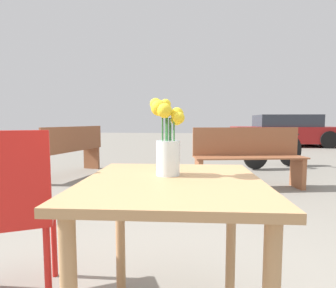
# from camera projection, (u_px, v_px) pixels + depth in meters

# --- Properties ---
(table_front) EXTENTS (0.75, 0.78, 0.70)m
(table_front) POSITION_uv_depth(u_px,v_px,m) (172.00, 208.00, 1.06)
(table_front) COLOR tan
(table_front) RESTS_ON ground_plane
(flower_vase) EXTENTS (0.15, 0.13, 0.33)m
(flower_vase) POSITION_uv_depth(u_px,v_px,m) (168.00, 143.00, 1.12)
(flower_vase) COLOR silver
(flower_vase) RESTS_ON table_front
(cafe_chair) EXTENTS (0.53, 0.53, 0.90)m
(cafe_chair) POSITION_uv_depth(u_px,v_px,m) (9.00, 208.00, 1.26)
(cafe_chair) COLOR red
(cafe_chair) RESTS_ON ground_plane
(bench_near) EXTENTS (1.57, 0.62, 0.85)m
(bench_near) POSITION_uv_depth(u_px,v_px,m) (247.00, 155.00, 3.69)
(bench_near) COLOR brown
(bench_near) RESTS_ON ground_plane
(bench_middle) EXTENTS (0.66, 1.58, 0.85)m
(bench_middle) POSITION_uv_depth(u_px,v_px,m) (71.00, 149.00, 4.48)
(bench_middle) COLOR brown
(bench_middle) RESTS_ON ground_plane
(bicycle) EXTENTS (1.37, 0.84, 0.74)m
(bicycle) POSITION_uv_depth(u_px,v_px,m) (274.00, 151.00, 5.31)
(bicycle) COLOR black
(bicycle) RESTS_ON ground_plane
(parked_car) EXTENTS (3.93, 1.82, 1.18)m
(parked_car) POSITION_uv_depth(u_px,v_px,m) (285.00, 131.00, 9.97)
(parked_car) COLOR maroon
(parked_car) RESTS_ON ground_plane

